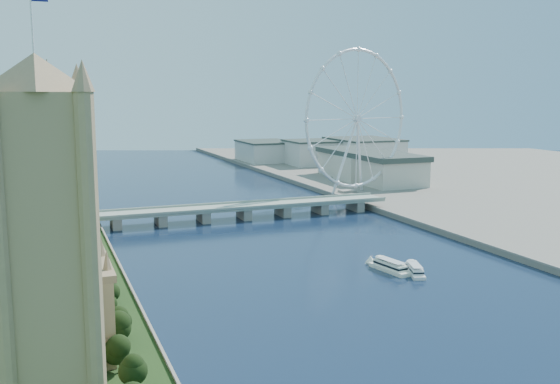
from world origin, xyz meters
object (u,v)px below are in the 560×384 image
tour_boat_near (390,271)px  tour_boat_far (415,274)px  victoria_tower (44,222)px  london_eye (357,119)px

tour_boat_near → tour_boat_far: (8.66, -9.01, 0.00)m
victoria_tower → tour_boat_near: (162.10, 88.84, -54.49)m
victoria_tower → london_eye: size_ratio=0.90×
tour_boat_near → tour_boat_far: 12.50m
tour_boat_near → tour_boat_far: bearing=-55.6°
london_eye → tour_boat_near: (-92.88, -211.24, -67.52)m
tour_boat_near → victoria_tower: bearing=-160.7°
london_eye → tour_boat_near: 240.43m
tour_boat_far → tour_boat_near: bearing=153.9°
victoria_tower → tour_boat_near: victoria_tower is taller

